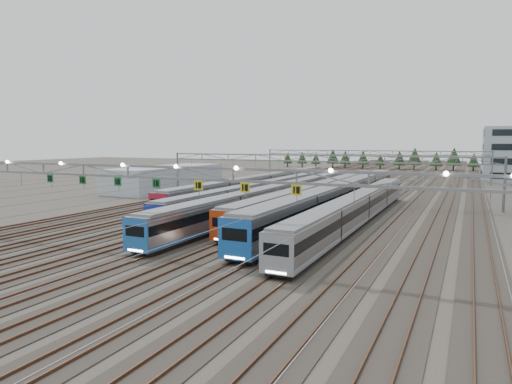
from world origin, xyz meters
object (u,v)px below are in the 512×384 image
at_px(train_c, 284,194).
at_px(train_f, 358,208).
at_px(west_shed, 167,178).
at_px(train_a, 264,185).
at_px(train_e, 342,196).
at_px(gantry_near, 176,175).
at_px(train_b, 262,192).
at_px(train_d, 323,192).
at_px(gantry_far, 370,156).
at_px(gantry_mid, 316,164).

height_order(train_c, train_f, train_c).
bearing_deg(train_f, west_shed, 152.40).
bearing_deg(west_shed, train_a, -5.68).
bearing_deg(west_shed, train_f, -27.60).
height_order(train_e, train_f, train_e).
bearing_deg(train_a, gantry_near, -75.65).
xyz_separation_m(train_b, train_c, (4.50, -1.89, 0.05)).
relative_size(train_a, train_d, 0.97).
xyz_separation_m(train_e, gantry_far, (-6.75, 53.42, 4.15)).
distance_m(train_a, gantry_far, 43.06).
bearing_deg(train_d, west_shed, 165.87).
bearing_deg(west_shed, gantry_near, -52.81).
relative_size(train_d, train_f, 1.26).
height_order(train_b, train_c, train_c).
relative_size(train_d, west_shed, 2.19).
height_order(train_a, train_c, train_a).
bearing_deg(train_f, train_b, 147.97).
xyz_separation_m(train_b, gantry_far, (6.75, 51.92, 4.42)).
height_order(train_c, west_shed, west_shed).
height_order(train_a, train_b, train_a).
height_order(train_e, gantry_far, gantry_far).
distance_m(train_c, gantry_far, 54.04).
distance_m(gantry_mid, west_shed, 35.80).
distance_m(train_a, train_f, 31.36).
relative_size(train_a, train_b, 1.14).
relative_size(train_a, train_c, 0.93).
bearing_deg(train_d, train_b, -158.42).
height_order(train_b, gantry_far, gantry_far).
bearing_deg(gantry_near, train_b, 101.42).
bearing_deg(gantry_mid, train_d, -56.22).
xyz_separation_m(train_a, gantry_far, (11.25, 41.34, 4.27)).
distance_m(train_c, west_shed, 36.02).
height_order(train_d, gantry_far, gantry_far).
xyz_separation_m(train_b, west_shed, (-28.32, 12.95, 0.46)).
bearing_deg(train_b, train_e, -6.34).
xyz_separation_m(train_c, west_shed, (-32.82, 14.84, 0.41)).
relative_size(train_e, gantry_near, 1.19).
xyz_separation_m(train_c, train_f, (13.50, -9.37, -0.01)).
distance_m(train_b, train_d, 9.68).
distance_m(train_f, gantry_near, 25.19).
height_order(train_f, gantry_near, gantry_near).
height_order(train_d, west_shed, west_shed).
height_order(train_f, gantry_far, gantry_far).
bearing_deg(gantry_mid, west_shed, 170.25).
bearing_deg(train_d, train_e, -48.35).
xyz_separation_m(gantry_near, west_shed, (-35.02, 46.15, -4.66)).
height_order(train_d, gantry_near, gantry_near).
distance_m(train_d, gantry_near, 37.18).
distance_m(train_a, gantry_mid, 12.58).
relative_size(train_b, train_e, 0.83).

